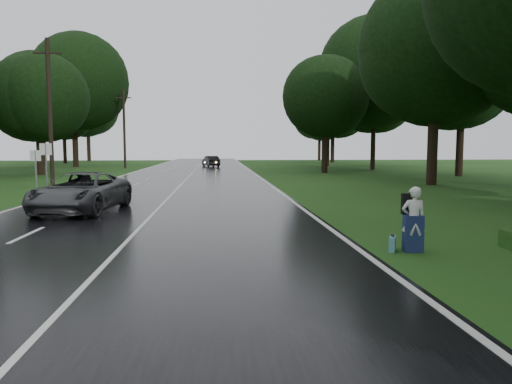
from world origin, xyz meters
The scene contains 16 objects.
ground centered at (0.00, 0.00, 0.00)m, with size 160.00×160.00×0.00m, color #204815.
road centered at (0.00, 20.00, 0.02)m, with size 12.00×140.00×0.04m, color black.
lane_center centered at (0.00, 20.00, 0.04)m, with size 0.12×140.00×0.01m, color silver.
grey_car centered at (-2.83, 6.95, 0.79)m, with size 2.50×5.42×1.51m, color #424346.
far_car centered at (1.55, 48.37, 0.71)m, with size 1.43×4.09×1.35m, color black.
hitchhiker centered at (7.08, -0.81, 0.73)m, with size 0.60×0.55×1.58m.
suitcase centered at (6.63, -0.69, 0.18)m, with size 0.14×0.50×0.35m, color teal.
utility_pole_mid centered at (-8.50, 20.72, 0.00)m, with size 1.80×0.28×9.52m, color black, non-canonical shape.
utility_pole_far centered at (-8.50, 45.84, 0.00)m, with size 1.80×0.28×9.15m, color black, non-canonical shape.
road_sign_a centered at (-7.20, 14.34, 0.00)m, with size 0.56×0.10×2.34m, color white, non-canonical shape.
road_sign_b centered at (-7.20, 15.91, 0.00)m, with size 0.65×0.10×2.72m, color white, non-canonical shape.
tree_left_e centered at (-13.57, 32.93, 0.00)m, with size 7.54×7.54×11.79m, color black, non-canonical shape.
tree_left_f centered at (-15.38, 50.06, 0.00)m, with size 11.46×11.46×17.91m, color black, non-canonical shape.
tree_right_d centered at (16.61, 18.92, 0.00)m, with size 9.97×9.97×15.57m, color black, non-canonical shape.
tree_right_e centered at (12.78, 34.00, 0.00)m, with size 8.41×8.41×13.15m, color black, non-canonical shape.
tree_right_f centered at (16.66, 49.57, 0.00)m, with size 9.50×9.50×14.84m, color black, non-canonical shape.
Camera 1 is at (2.40, -11.86, 2.53)m, focal length 33.61 mm.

